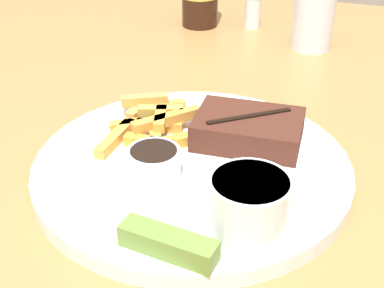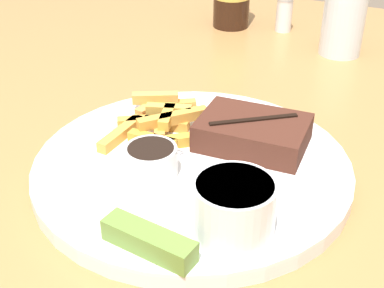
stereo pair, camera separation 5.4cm
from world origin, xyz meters
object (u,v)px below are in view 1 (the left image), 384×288
object	(u,v)px
steak_portion	(248,129)
fork_utensil	(125,136)
drinking_glass	(314,17)
coleslaw_cup	(249,203)
pickle_spear	(168,243)
dinner_plate	(192,168)
dipping_sauce_cup	(154,162)
salt_shaker	(253,10)

from	to	relation	value
steak_portion	fork_utensil	bearing A→B (deg)	-165.41
fork_utensil	drinking_glass	bearing A→B (deg)	81.74
coleslaw_cup	drinking_glass	world-z (taller)	drinking_glass
steak_portion	pickle_spear	xyz separation A→B (m)	(-0.02, -0.19, -0.01)
fork_utensil	dinner_plate	bearing A→B (deg)	0.00
steak_portion	dipping_sauce_cup	distance (m)	0.12
coleslaw_cup	dinner_plate	bearing A→B (deg)	131.06
dinner_plate	coleslaw_cup	world-z (taller)	coleslaw_cup
fork_utensil	salt_shaker	xyz separation A→B (m)	(0.05, 0.45, 0.01)
steak_portion	pickle_spear	world-z (taller)	steak_portion
steak_portion	dinner_plate	bearing A→B (deg)	-129.94
dipping_sauce_cup	pickle_spear	distance (m)	0.11
dipping_sauce_cup	salt_shaker	size ratio (longest dim) A/B	0.80
dipping_sauce_cup	fork_utensil	bearing A→B (deg)	134.12
dinner_plate	salt_shaker	distance (m)	0.48
drinking_glass	salt_shaker	world-z (taller)	drinking_glass
dipping_sauce_cup	salt_shaker	xyz separation A→B (m)	(-0.01, 0.51, -0.00)
coleslaw_cup	fork_utensil	xyz separation A→B (m)	(-0.16, 0.11, -0.03)
dinner_plate	pickle_spear	xyz separation A→B (m)	(0.02, -0.14, 0.02)
coleslaw_cup	salt_shaker	bearing A→B (deg)	101.55
pickle_spear	fork_utensil	world-z (taller)	pickle_spear
coleslaw_cup	dipping_sauce_cup	world-z (taller)	coleslaw_cup
steak_portion	salt_shaker	distance (m)	0.43
coleslaw_cup	salt_shaker	xyz separation A→B (m)	(-0.12, 0.57, -0.01)
pickle_spear	salt_shaker	distance (m)	0.62
coleslaw_cup	drinking_glass	bearing A→B (deg)	90.45
dinner_plate	dipping_sauce_cup	size ratio (longest dim) A/B	6.31
steak_portion	salt_shaker	xyz separation A→B (m)	(-0.08, 0.42, -0.00)
dipping_sauce_cup	pickle_spear	xyz separation A→B (m)	(0.05, -0.10, -0.01)
dinner_plate	steak_portion	xyz separation A→B (m)	(0.05, 0.06, 0.02)
dipping_sauce_cup	drinking_glass	size ratio (longest dim) A/B	0.50
coleslaw_cup	pickle_spear	size ratio (longest dim) A/B	0.82
fork_utensil	salt_shaker	size ratio (longest dim) A/B	2.04
pickle_spear	salt_shaker	world-z (taller)	salt_shaker
fork_utensil	drinking_glass	distance (m)	0.42
dinner_plate	salt_shaker	bearing A→B (deg)	94.47
steak_portion	dipping_sauce_cup	xyz separation A→B (m)	(-0.07, -0.09, 0.00)
coleslaw_cup	salt_shaker	distance (m)	0.58
dinner_plate	coleslaw_cup	distance (m)	0.13
dinner_plate	coleslaw_cup	size ratio (longest dim) A/B	4.71
fork_utensil	steak_portion	bearing A→B (deg)	28.74
steak_portion	coleslaw_cup	world-z (taller)	coleslaw_cup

